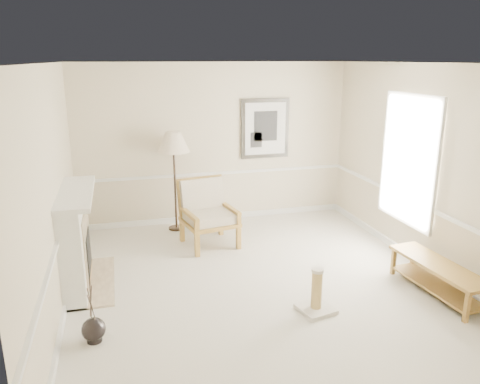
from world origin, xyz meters
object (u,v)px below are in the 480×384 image
object	(u,v)px
floor_vase	(94,330)
floor_lamp	(173,145)
bench	(438,274)
armchair	(206,210)
scratching_post	(316,298)

from	to	relation	value
floor_vase	floor_lamp	distance (m)	3.78
floor_vase	bench	xyz separation A→B (m)	(4.27, -0.03, 0.14)
armchair	floor_lamp	distance (m)	1.30
floor_lamp	armchair	bearing A→B (deg)	-62.47
armchair	bench	distance (m)	3.58
floor_vase	floor_lamp	size ratio (longest dim) A/B	0.43
armchair	scratching_post	distance (m)	2.68
bench	floor_lamp	bearing A→B (deg)	131.93
floor_lamp	bench	distance (m)	4.58
floor_vase	armchair	distance (m)	3.05
armchair	floor_lamp	world-z (taller)	floor_lamp
floor_lamp	scratching_post	size ratio (longest dim) A/B	3.15
armchair	scratching_post	world-z (taller)	armchair
floor_vase	scratching_post	xyz separation A→B (m)	(2.58, -0.03, 0.04)
floor_vase	scratching_post	distance (m)	2.58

